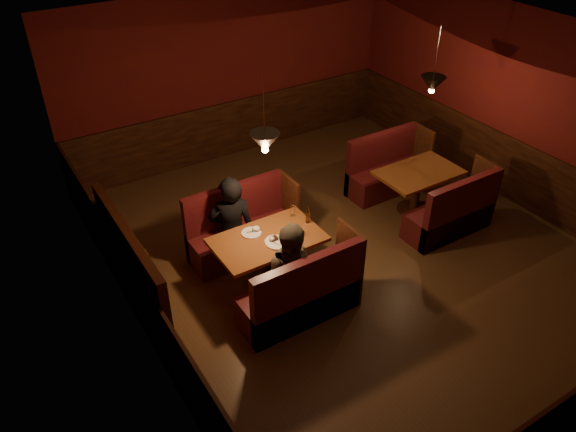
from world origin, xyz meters
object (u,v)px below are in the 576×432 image
main_bench_far (242,232)px  second_table (418,182)px  diner_b (295,259)px  diner_a (231,210)px  main_table (269,248)px  main_bench_near (303,298)px  second_bench_near (453,216)px  second_bench_far (386,172)px

main_bench_far → second_table: main_bench_far is taller
diner_b → diner_a: bearing=121.4°
main_table → main_bench_far: bearing=88.8°
main_bench_near → second_table: 2.94m
second_table → main_bench_far: bearing=169.7°
diner_a → diner_b: size_ratio=1.05×
second_bench_near → diner_b: (-2.78, -0.13, 0.48)m
main_table → diner_b: diner_b is taller
second_bench_far → diner_a: size_ratio=0.82×
second_table → diner_a: bearing=172.7°
second_table → diner_b: bearing=-162.5°
main_bench_near → second_bench_far: 3.29m
diner_a → diner_b: diner_a is taller
second_bench_far → diner_b: (-2.78, -1.60, 0.48)m
main_table → main_bench_far: (0.02, 0.77, -0.24)m
main_table → diner_b: bearing=-88.9°
second_bench_near → diner_b: bearing=-177.3°
second_table → second_bench_near: bearing=-87.8°
main_bench_near → second_bench_near: main_bench_near is taller
main_bench_far → second_bench_far: bearing=4.8°
main_table → second_bench_near: bearing=-9.5°
main_table → main_bench_near: main_bench_near is taller
main_bench_near → second_bench_near: 2.79m
main_bench_far → second_bench_near: bearing=-24.0°
main_bench_far → second_table: (2.74, -0.50, 0.19)m
main_bench_far → second_bench_near: size_ratio=1.10×
main_bench_near → second_bench_far: bearing=32.6°
main_bench_far → diner_b: size_ratio=0.94×
main_bench_far → second_bench_far: size_ratio=1.10×
second_bench_near → diner_b: 2.82m
second_bench_far → second_bench_near: 1.47m
diner_a → diner_b: bearing=118.2°
main_bench_near → diner_b: (-0.00, 0.17, 0.47)m
main_bench_near → second_bench_near: size_ratio=1.10×
main_bench_far → main_bench_near: (0.00, -1.54, 0.00)m
second_table → main_table: bearing=-174.4°
second_bench_near → second_table: bearing=92.2°
second_table → second_bench_far: second_bench_far is taller
second_bench_near → second_bench_far: bearing=90.0°
main_table → second_bench_far: (2.79, 1.00, -0.25)m
main_bench_near → second_bench_far: (2.77, 1.78, -0.01)m
diner_a → main_table: bearing=125.1°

